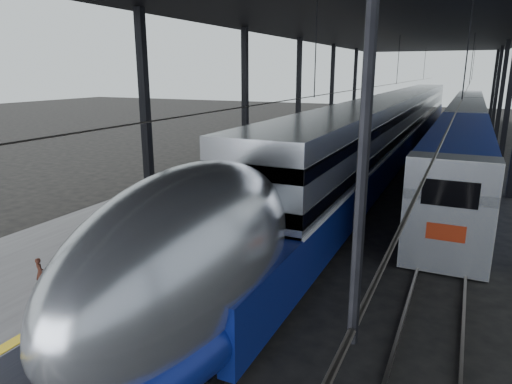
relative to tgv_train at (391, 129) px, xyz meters
The scene contains 8 objects.
ground 24.15m from the tgv_train, 94.77° to the right, with size 160.00×160.00×0.00m, color black.
platform 6.98m from the tgv_train, 144.17° to the right, with size 6.00×80.00×1.00m, color #4C4C4F.
yellow_strip 4.94m from the tgv_train, 124.21° to the right, with size 0.30×80.00×0.01m, color gold.
rails 5.13m from the tgv_train, 57.81° to the right, with size 6.52×80.00×0.16m.
canopy 8.01m from the tgv_train, 91.43° to the right, with size 18.00×75.00×9.47m.
tgv_train is the anchor object (origin of this frame).
second_train 8.27m from the tgv_train, 52.80° to the left, with size 2.76×56.05×3.81m.
child 28.37m from the tgv_train, 98.61° to the right, with size 0.30×0.19×0.81m, color #442116.
Camera 1 is at (7.30, -11.46, 6.39)m, focal length 32.00 mm.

